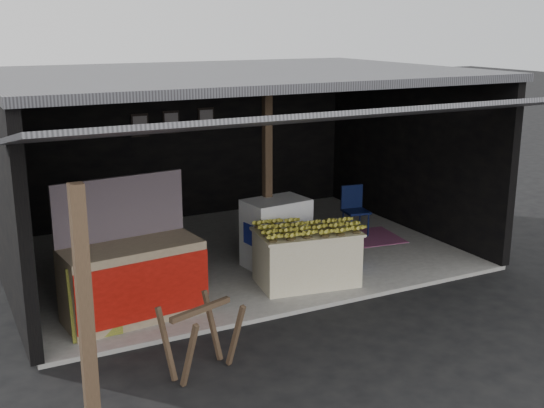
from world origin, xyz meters
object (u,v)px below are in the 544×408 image
sawhorse (201,332)px  water_barrel (351,252)px  banana_table (307,257)px  neighbor_stall (133,278)px  white_crate (276,233)px  plastic_chair (354,206)px

sawhorse → water_barrel: size_ratio=2.01×
banana_table → neighbor_stall: neighbor_stall is taller
white_crate → water_barrel: bearing=-33.9°
water_barrel → neighbor_stall: bearing=-174.5°
plastic_chair → white_crate: bearing=-149.8°
white_crate → plastic_chair: 2.16m
banana_table → neighbor_stall: size_ratio=0.87×
white_crate → sawhorse: (-2.24, -2.56, -0.09)m
sawhorse → plastic_chair: size_ratio=1.01×
banana_table → plastic_chair: plastic_chair is taller
plastic_chair → banana_table: bearing=-131.3°
sawhorse → plastic_chair: bearing=19.9°
neighbor_stall → water_barrel: (3.54, 0.34, -0.31)m
white_crate → neighbor_stall: neighbor_stall is taller
neighbor_stall → sawhorse: 1.70m
white_crate → plastic_chair: (1.99, 0.83, -0.01)m
sawhorse → plastic_chair: 5.42m
white_crate → water_barrel: 1.21m
white_crate → water_barrel: (1.03, -0.54, -0.31)m
banana_table → white_crate: bearing=101.5°
white_crate → sawhorse: size_ratio=1.20×
sawhorse → white_crate: bearing=30.0°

